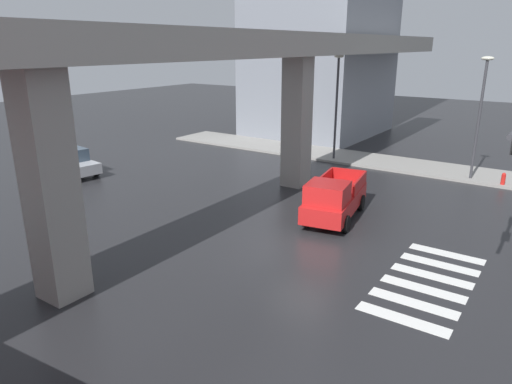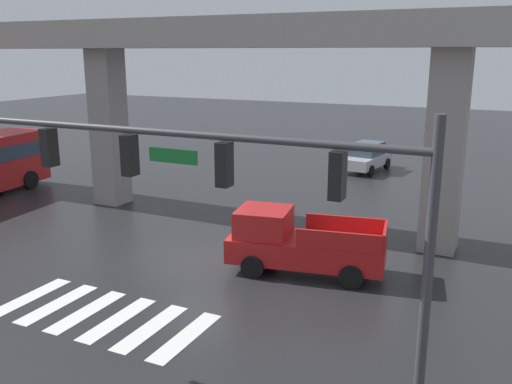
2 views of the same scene
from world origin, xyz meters
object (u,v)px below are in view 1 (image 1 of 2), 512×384
object	(u,v)px
street_lamp_near_corner	(481,105)
street_lamp_mid_block	(337,95)
pickup_truck	(334,199)
sedan_silver	(71,162)
fire_hydrant	(503,180)

from	to	relation	value
street_lamp_near_corner	street_lamp_mid_block	xyz separation A→B (m)	(0.00, 9.05, 0.00)
pickup_truck	sedan_silver	distance (m)	17.13
sedan_silver	street_lamp_near_corner	size ratio (longest dim) A/B	0.62
pickup_truck	street_lamp_mid_block	xyz separation A→B (m)	(10.70, 5.03, 3.57)
sedan_silver	street_lamp_mid_block	distance (m)	17.96
pickup_truck	street_lamp_near_corner	xyz separation A→B (m)	(10.70, -4.02, 3.57)
street_lamp_near_corner	fire_hydrant	xyz separation A→B (m)	(-0.40, -1.80, -4.13)
sedan_silver	street_lamp_mid_block	size ratio (longest dim) A/B	0.62
pickup_truck	fire_hydrant	size ratio (longest dim) A/B	6.30
street_lamp_near_corner	street_lamp_mid_block	size ratio (longest dim) A/B	1.00
pickup_truck	street_lamp_near_corner	bearing A→B (deg)	-20.57
street_lamp_near_corner	street_lamp_mid_block	distance (m)	9.05
pickup_truck	fire_hydrant	xyz separation A→B (m)	(10.30, -5.82, -0.56)
street_lamp_near_corner	fire_hydrant	world-z (taller)	street_lamp_near_corner
sedan_silver	street_lamp_mid_block	world-z (taller)	street_lamp_mid_block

